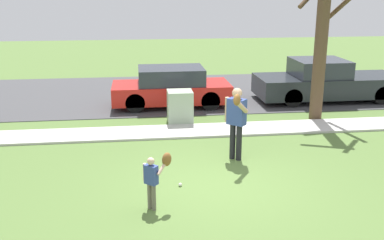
{
  "coord_description": "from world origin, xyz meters",
  "views": [
    {
      "loc": [
        -1.59,
        -8.52,
        3.96
      ],
      "look_at": [
        -0.36,
        1.42,
        1.0
      ],
      "focal_mm": 42.15,
      "sensor_mm": 36.0,
      "label": 1
    }
  ],
  "objects_px": {
    "parked_pickup_dark": "(326,82)",
    "person_adult": "(236,117)",
    "baseball": "(180,185)",
    "utility_cabinet": "(180,107)",
    "person_child": "(155,174)",
    "street_tree_near": "(322,30)",
    "parked_hatchback_red": "(171,87)"
  },
  "relations": [
    {
      "from": "parked_pickup_dark",
      "to": "person_adult",
      "type": "bearing_deg",
      "value": -129.9
    },
    {
      "from": "baseball",
      "to": "utility_cabinet",
      "type": "relative_size",
      "value": 0.07
    },
    {
      "from": "person_child",
      "to": "utility_cabinet",
      "type": "xyz_separation_m",
      "value": [
        0.99,
        5.45,
        -0.19
      ]
    },
    {
      "from": "utility_cabinet",
      "to": "baseball",
      "type": "bearing_deg",
      "value": -95.57
    },
    {
      "from": "person_child",
      "to": "utility_cabinet",
      "type": "height_order",
      "value": "person_child"
    },
    {
      "from": "person_adult",
      "to": "utility_cabinet",
      "type": "relative_size",
      "value": 1.76
    },
    {
      "from": "person_adult",
      "to": "parked_pickup_dark",
      "type": "xyz_separation_m",
      "value": [
        4.52,
        5.41,
        -0.4
      ]
    },
    {
      "from": "person_child",
      "to": "parked_pickup_dark",
      "type": "xyz_separation_m",
      "value": [
        6.51,
        7.64,
        -0.02
      ]
    },
    {
      "from": "person_adult",
      "to": "parked_pickup_dark",
      "type": "bearing_deg",
      "value": -177.74
    },
    {
      "from": "street_tree_near",
      "to": "parked_hatchback_red",
      "type": "xyz_separation_m",
      "value": [
        -4.35,
        2.15,
        -2.09
      ]
    },
    {
      "from": "person_child",
      "to": "parked_hatchback_red",
      "type": "xyz_separation_m",
      "value": [
        0.88,
        7.49,
        -0.03
      ]
    },
    {
      "from": "person_child",
      "to": "baseball",
      "type": "relative_size",
      "value": 14.39
    },
    {
      "from": "person_child",
      "to": "street_tree_near",
      "type": "distance_m",
      "value": 7.75
    },
    {
      "from": "person_child",
      "to": "person_adult",
      "type": "bearing_deg",
      "value": 0.42
    },
    {
      "from": "street_tree_near",
      "to": "parked_hatchback_red",
      "type": "relative_size",
      "value": 1.29
    },
    {
      "from": "utility_cabinet",
      "to": "parked_hatchback_red",
      "type": "xyz_separation_m",
      "value": [
        -0.11,
        2.04,
        0.17
      ]
    },
    {
      "from": "utility_cabinet",
      "to": "person_child",
      "type": "bearing_deg",
      "value": -100.24
    },
    {
      "from": "person_child",
      "to": "street_tree_near",
      "type": "height_order",
      "value": "street_tree_near"
    },
    {
      "from": "parked_pickup_dark",
      "to": "person_child",
      "type": "bearing_deg",
      "value": -130.45
    },
    {
      "from": "baseball",
      "to": "parked_hatchback_red",
      "type": "xyz_separation_m",
      "value": [
        0.34,
        6.59,
        0.62
      ]
    },
    {
      "from": "baseball",
      "to": "street_tree_near",
      "type": "distance_m",
      "value": 7.0
    },
    {
      "from": "parked_hatchback_red",
      "to": "parked_pickup_dark",
      "type": "bearing_deg",
      "value": 1.5
    },
    {
      "from": "parked_pickup_dark",
      "to": "street_tree_near",
      "type": "bearing_deg",
      "value": -119.19
    },
    {
      "from": "utility_cabinet",
      "to": "street_tree_near",
      "type": "distance_m",
      "value": 4.8
    },
    {
      "from": "parked_hatchback_red",
      "to": "parked_pickup_dark",
      "type": "height_order",
      "value": "parked_pickup_dark"
    },
    {
      "from": "street_tree_near",
      "to": "parked_hatchback_red",
      "type": "height_order",
      "value": "street_tree_near"
    },
    {
      "from": "person_adult",
      "to": "parked_hatchback_red",
      "type": "distance_m",
      "value": 5.39
    },
    {
      "from": "person_adult",
      "to": "parked_hatchback_red",
      "type": "relative_size",
      "value": 0.44
    },
    {
      "from": "person_child",
      "to": "parked_pickup_dark",
      "type": "bearing_deg",
      "value": 1.71
    },
    {
      "from": "person_adult",
      "to": "utility_cabinet",
      "type": "xyz_separation_m",
      "value": [
        -1.0,
        3.23,
        -0.58
      ]
    },
    {
      "from": "utility_cabinet",
      "to": "street_tree_near",
      "type": "height_order",
      "value": "street_tree_near"
    },
    {
      "from": "person_child",
      "to": "parked_hatchback_red",
      "type": "relative_size",
      "value": 0.27
    }
  ]
}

